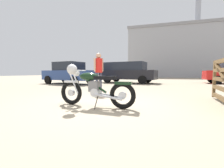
{
  "coord_description": "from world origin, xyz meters",
  "views": [
    {
      "loc": [
        1.55,
        -3.84,
        0.85
      ],
      "look_at": [
        -0.16,
        0.75,
        0.49
      ],
      "focal_mm": 24.57,
      "sensor_mm": 36.0,
      "label": 1
    }
  ],
  "objects_px": {
    "red_hatchback_near": "(127,72)",
    "bystander": "(99,69)",
    "silver_sedan_mid": "(69,73)",
    "vintage_motorcycle": "(93,87)"
  },
  "relations": [
    {
      "from": "vintage_motorcycle",
      "to": "silver_sedan_mid",
      "type": "height_order",
      "value": "silver_sedan_mid"
    },
    {
      "from": "vintage_motorcycle",
      "to": "red_hatchback_near",
      "type": "height_order",
      "value": "red_hatchback_near"
    },
    {
      "from": "bystander",
      "to": "silver_sedan_mid",
      "type": "relative_size",
      "value": 0.38
    },
    {
      "from": "bystander",
      "to": "red_hatchback_near",
      "type": "xyz_separation_m",
      "value": [
        -0.65,
        6.88,
        -0.08
      ]
    },
    {
      "from": "red_hatchback_near",
      "to": "bystander",
      "type": "bearing_deg",
      "value": -78.22
    },
    {
      "from": "bystander",
      "to": "silver_sedan_mid",
      "type": "distance_m",
      "value": 6.17
    },
    {
      "from": "bystander",
      "to": "red_hatchback_near",
      "type": "relative_size",
      "value": 0.34
    },
    {
      "from": "vintage_motorcycle",
      "to": "red_hatchback_near",
      "type": "relative_size",
      "value": 0.43
    },
    {
      "from": "red_hatchback_near",
      "to": "vintage_motorcycle",
      "type": "bearing_deg",
      "value": -73.8
    },
    {
      "from": "vintage_motorcycle",
      "to": "bystander",
      "type": "xyz_separation_m",
      "value": [
        -0.95,
        2.34,
        0.53
      ]
    }
  ]
}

